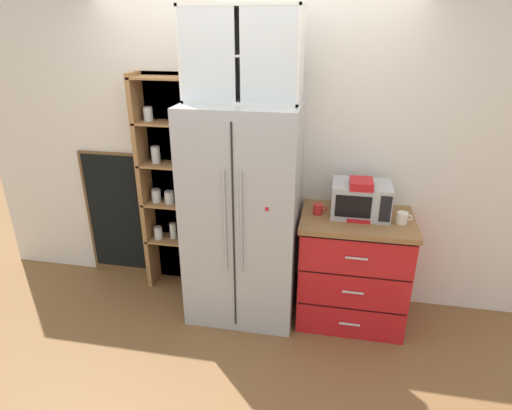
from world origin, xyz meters
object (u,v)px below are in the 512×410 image
at_px(coffee_maker, 360,198).
at_px(mug_cream, 402,218).
at_px(refrigerator, 244,214).
at_px(microwave, 361,199).
at_px(mug_red, 318,209).
at_px(chalkboard_menu, 117,215).
at_px(bottle_amber, 359,206).

height_order(coffee_maker, mug_cream, coffee_maker).
distance_m(coffee_maker, mug_cream, 0.34).
bearing_deg(refrigerator, microwave, 5.52).
distance_m(microwave, mug_red, 0.33).
bearing_deg(chalkboard_menu, mug_cream, -7.36).
xyz_separation_m(coffee_maker, bottle_amber, (0.00, -0.04, -0.04)).
bearing_deg(microwave, mug_cream, -17.25).
distance_m(microwave, chalkboard_menu, 2.26).
bearing_deg(coffee_maker, microwave, 73.96).
relative_size(refrigerator, mug_red, 16.08).
bearing_deg(refrigerator, mug_cream, -0.37).
relative_size(microwave, mug_red, 4.00).
bearing_deg(chalkboard_menu, refrigerator, -13.66).
relative_size(microwave, bottle_amber, 1.72).
bearing_deg(refrigerator, coffee_maker, 2.91).
bearing_deg(mug_cream, microwave, 162.75).
height_order(microwave, mug_red, microwave).
relative_size(coffee_maker, mug_red, 2.82).
bearing_deg(coffee_maker, bottle_amber, -90.00).
xyz_separation_m(microwave, mug_red, (-0.32, -0.05, -0.09)).
distance_m(mug_cream, chalkboard_menu, 2.55).
distance_m(coffee_maker, mug_red, 0.33).
bearing_deg(microwave, refrigerator, -174.48).
distance_m(bottle_amber, chalkboard_menu, 2.25).
bearing_deg(refrigerator, chalkboard_menu, 166.34).
relative_size(bottle_amber, chalkboard_menu, 0.21).
relative_size(coffee_maker, bottle_amber, 1.22).
relative_size(refrigerator, microwave, 4.02).
height_order(mug_red, bottle_amber, bottle_amber).
xyz_separation_m(refrigerator, mug_red, (0.58, 0.04, 0.08)).
distance_m(coffee_maker, chalkboard_menu, 2.26).
xyz_separation_m(refrigerator, coffee_maker, (0.89, 0.05, 0.19)).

